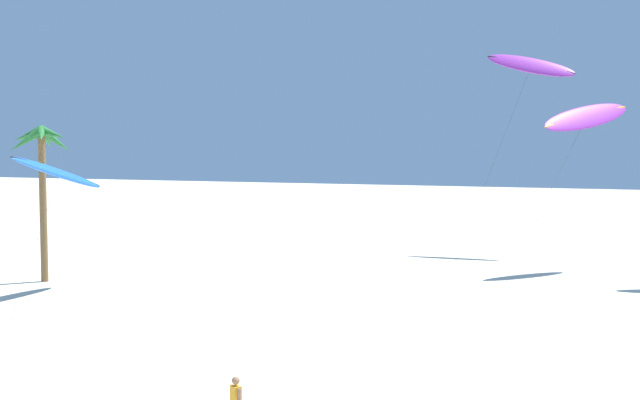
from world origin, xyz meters
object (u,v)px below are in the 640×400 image
at_px(flying_kite_6, 531,65).
at_px(flying_kite_5, 59,173).
at_px(palm_tree_0, 42,155).
at_px(flying_kite_0, 586,117).

bearing_deg(flying_kite_6, flying_kite_5, -127.33).
xyz_separation_m(palm_tree_0, flying_kite_5, (3.60, -2.80, -0.84)).
relative_size(flying_kite_0, flying_kite_5, 1.28).
relative_size(palm_tree_0, flying_kite_6, 0.60).
xyz_separation_m(palm_tree_0, flying_kite_0, (27.36, 15.61, 2.25)).
height_order(flying_kite_0, flying_kite_5, flying_kite_0).
distance_m(palm_tree_0, flying_kite_5, 4.64).
height_order(flying_kite_5, flying_kite_6, flying_kite_6).
relative_size(palm_tree_0, flying_kite_5, 0.97).
height_order(palm_tree_0, flying_kite_6, flying_kite_6).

